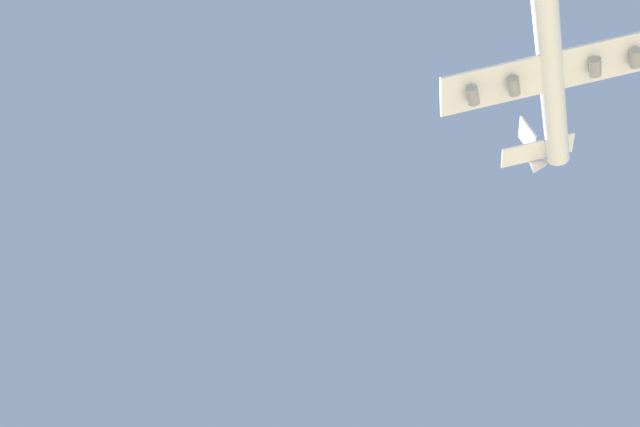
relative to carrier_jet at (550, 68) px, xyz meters
name	(u,v)px	position (x,y,z in m)	size (l,w,h in m)	color
carrier_jet	(550,68)	(0.00, 0.00, 0.00)	(78.94, 59.53, 21.76)	white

